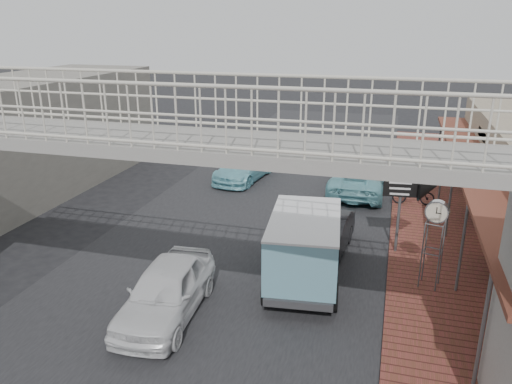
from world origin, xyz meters
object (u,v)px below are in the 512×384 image
Objects in this scene: white_hatchback at (166,291)px; street_clock at (437,216)px; arrow_sign at (425,186)px; angkot_curb at (358,177)px; angkot_van at (305,240)px; dark_sedan at (324,236)px; angkot_far at (245,166)px; motorcycle_far at (401,172)px; motorcycle_near at (413,194)px.

white_hatchback is 1.61× the size of street_clock.
angkot_curb is at bearing 106.60° from arrow_sign.
angkot_van is (3.12, 2.72, 0.64)m from white_hatchback.
angkot_curb is (0.52, 6.84, 0.03)m from dark_sedan.
angkot_far reaches higher than motorcycle_far.
white_hatchback is 8.58m from arrow_sign.
angkot_far is 0.98× the size of angkot_van.
street_clock reaches higher than dark_sedan.
motorcycle_far is 7.89m from arrow_sign.
white_hatchback is at bearing 70.81° from angkot_curb.
street_clock is at bearing -18.55° from dark_sedan.
angkot_curb is at bearing 114.40° from motorcycle_far.
motorcycle_near is at bearing -5.53° from angkot_far.
motorcycle_far reaches higher than motorcycle_near.
dark_sedan is 0.92× the size of angkot_far.
angkot_van is 2.69× the size of motorcycle_near.
dark_sedan is 0.89× the size of angkot_van.
street_clock reaches higher than white_hatchback.
arrow_sign reaches higher than angkot_van.
angkot_curb is 1.14× the size of angkot_far.
dark_sedan is at bearing 171.16° from street_clock.
street_clock is at bearing -39.30° from angkot_far.
motorcycle_near is (2.39, -1.25, -0.16)m from angkot_curb.
motorcycle_near is 2.95m from motorcycle_far.
white_hatchback is 7.59m from street_clock.
dark_sedan is 1.43× the size of arrow_sign.
angkot_far is (-4.97, 7.40, -0.03)m from dark_sedan.
white_hatchback is 0.83× the size of angkot_curb.
angkot_curb is at bearing 1.55° from angkot_far.
angkot_far is at bearing 127.68° from dark_sedan.
motorcycle_far is (7.37, 1.08, -0.01)m from angkot_far.
motorcycle_near is (7.88, -1.82, -0.10)m from angkot_far.
motorcycle_near is (2.91, 5.59, -0.13)m from dark_sedan.
dark_sedan is (3.40, 4.64, -0.04)m from white_hatchback.
angkot_van is at bearing -145.79° from arrow_sign.
white_hatchback is at bearing -75.13° from angkot_far.
street_clock is (6.66, 3.30, 1.55)m from white_hatchback.
angkot_curb is (3.92, 11.48, -0.01)m from white_hatchback.
street_clock is (0.34, -6.93, 1.72)m from motorcycle_near.
motorcycle_far is 10.00m from street_clock.
arrow_sign reaches higher than street_clock.
angkot_curb is 2.83× the size of motorcycle_far.
white_hatchback is 12.13m from angkot_curb.
street_clock reaches higher than angkot_far.
white_hatchback is at bearing 139.25° from motorcycle_far.
white_hatchback is 2.48× the size of motorcycle_near.
white_hatchback reaches higher than angkot_curb.
white_hatchback is at bearing 143.37° from motorcycle_near.
angkot_curb is 2.50m from motorcycle_far.
white_hatchback reaches higher than motorcycle_far.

